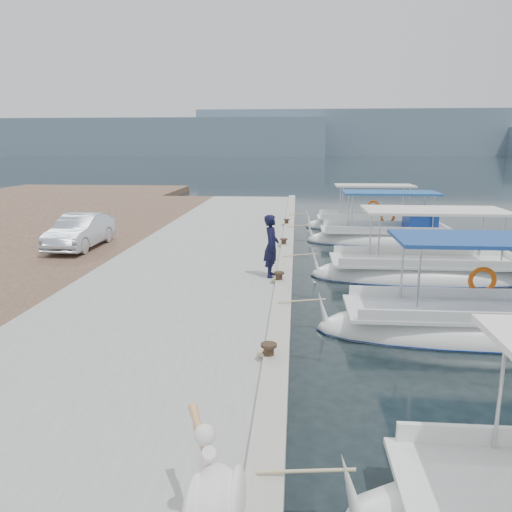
{
  "coord_description": "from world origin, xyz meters",
  "views": [
    {
      "loc": [
        0.08,
        -11.58,
        4.18
      ],
      "look_at": [
        -1.0,
        1.78,
        1.2
      ],
      "focal_mm": 35.0,
      "sensor_mm": 36.0,
      "label": 1
    }
  ],
  "objects": [
    {
      "name": "concrete_quay",
      "position": [
        -3.0,
        5.0,
        0.25
      ],
      "size": [
        6.0,
        40.0,
        0.5
      ],
      "primitive_type": "cube",
      "color": "gray",
      "rests_on": "ground"
    },
    {
      "name": "fishing_caique_e",
      "position": [
        3.86,
        14.24,
        0.13
      ],
      "size": [
        6.53,
        1.99,
        2.83
      ],
      "color": "white",
      "rests_on": "ground"
    },
    {
      "name": "distant_hills",
      "position": [
        29.61,
        201.49,
        7.61
      ],
      "size": [
        330.0,
        60.0,
        18.0
      ],
      "color": "slate",
      "rests_on": "ground"
    },
    {
      "name": "quay_curb",
      "position": [
        -0.22,
        5.0,
        0.56
      ],
      "size": [
        0.44,
        40.0,
        0.12
      ],
      "primitive_type": "cube",
      "color": "#A49E92",
      "rests_on": "concrete_quay"
    },
    {
      "name": "cobblestone_strip",
      "position": [
        -8.0,
        5.0,
        0.25
      ],
      "size": [
        4.0,
        40.0,
        0.5
      ],
      "primitive_type": "cube",
      "color": "brown",
      "rests_on": "ground"
    },
    {
      "name": "pelican",
      "position": [
        -0.61,
        -7.72,
        1.07
      ],
      "size": [
        0.81,
        1.41,
        1.1
      ],
      "color": "tan",
      "rests_on": "concrete_quay"
    },
    {
      "name": "ground",
      "position": [
        0.0,
        0.0,
        0.0
      ],
      "size": [
        400.0,
        400.0,
        0.0
      ],
      "primitive_type": "plane",
      "color": "black",
      "rests_on": "ground"
    },
    {
      "name": "fishing_caique_d",
      "position": [
        4.05,
        10.34,
        0.19
      ],
      "size": [
        6.72,
        2.21,
        2.83
      ],
      "color": "white",
      "rests_on": "ground"
    },
    {
      "name": "fishing_caique_c",
      "position": [
        4.22,
        4.31,
        0.12
      ],
      "size": [
        7.27,
        2.38,
        2.83
      ],
      "color": "white",
      "rests_on": "ground"
    },
    {
      "name": "parked_car",
      "position": [
        -7.77,
        5.8,
        1.12
      ],
      "size": [
        1.31,
        3.74,
        1.23
      ],
      "primitive_type": "imported",
      "rotation": [
        0.0,
        0.0,
        -0.0
      ],
      "color": "silver",
      "rests_on": "cobblestone_strip"
    },
    {
      "name": "mooring_bollards",
      "position": [
        -0.35,
        1.5,
        0.69
      ],
      "size": [
        0.28,
        20.28,
        0.33
      ],
      "color": "black",
      "rests_on": "concrete_quay"
    },
    {
      "name": "fishing_caique_b",
      "position": [
        4.29,
        -0.6,
        0.12
      ],
      "size": [
        7.41,
        2.21,
        2.83
      ],
      "color": "white",
      "rests_on": "ground"
    },
    {
      "name": "fisherman",
      "position": [
        -0.6,
        2.26,
        1.39
      ],
      "size": [
        0.46,
        0.67,
        1.78
      ],
      "primitive_type": "imported",
      "rotation": [
        0.0,
        0.0,
        1.53
      ],
      "color": "black",
      "rests_on": "concrete_quay"
    }
  ]
}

